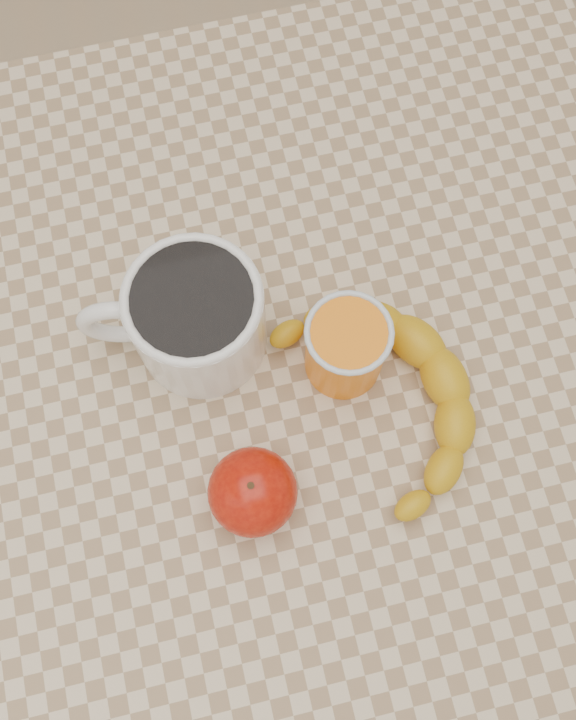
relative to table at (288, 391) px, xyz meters
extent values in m
plane|color=tan|center=(0.00, 0.00, -0.66)|extent=(3.00, 3.00, 0.00)
cube|color=beige|center=(0.00, 0.00, 0.07)|extent=(0.80, 0.80, 0.04)
cube|color=#98714D|center=(0.00, 0.00, 0.02)|extent=(0.74, 0.74, 0.06)
cylinder|color=#98714D|center=(-0.35, 0.35, -0.31)|extent=(0.05, 0.05, 0.71)
cylinder|color=#98714D|center=(0.35, 0.35, -0.31)|extent=(0.05, 0.05, 0.71)
cylinder|color=white|center=(-0.07, 0.05, 0.14)|extent=(0.14, 0.14, 0.10)
cylinder|color=black|center=(-0.07, 0.05, 0.18)|extent=(0.10, 0.10, 0.01)
torus|color=white|center=(-0.07, 0.05, 0.18)|extent=(0.12, 0.12, 0.01)
torus|color=white|center=(-0.14, 0.06, 0.14)|extent=(0.08, 0.03, 0.08)
cylinder|color=orange|center=(0.05, -0.01, 0.13)|extent=(0.07, 0.07, 0.09)
torus|color=silver|center=(0.05, -0.01, 0.17)|extent=(0.08, 0.08, 0.01)
ellipsoid|color=#900B04|center=(-0.06, -0.11, 0.12)|extent=(0.10, 0.10, 0.07)
cylinder|color=#382311|center=(-0.06, -0.11, 0.15)|extent=(0.01, 0.01, 0.01)
camera|label=1|loc=(-0.05, -0.22, 0.80)|focal=40.00mm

